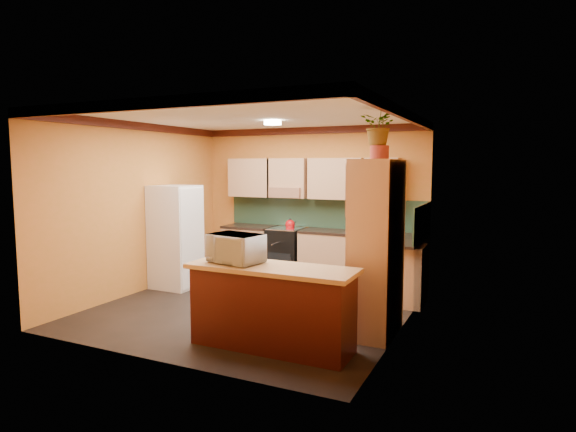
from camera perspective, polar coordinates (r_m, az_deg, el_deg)
The scene contains 15 objects.
room_shell at distance 6.98m, azimuth -2.85°, elevation 6.51°, with size 4.24×4.24×2.72m.
base_cabinets_back at distance 8.41m, azimuth 3.66°, elevation -4.87°, with size 3.65×0.60×0.88m, color tan.
countertop_back at distance 8.33m, azimuth 3.68°, elevation -1.77°, with size 3.65×0.62×0.04m, color black.
stove at distance 8.65m, azimuth -0.21°, elevation -4.45°, with size 0.58×0.58×0.91m, color black.
kettle at distance 8.48m, azimuth 0.26°, elevation -0.94°, with size 0.17×0.17×0.18m, color #A80B0E, non-canonical shape.
sink at distance 8.08m, azimuth 8.81°, elevation -1.82°, with size 0.48×0.40×0.03m, color silver.
base_cabinets_right at distance 7.30m, azimuth 12.79°, elevation -6.70°, with size 0.60×0.80×0.88m, color tan.
countertop_right at distance 7.21m, azimuth 12.87°, elevation -3.13°, with size 0.62×0.80×0.04m, color black.
fridge at distance 8.20m, azimuth -13.17°, elevation -2.39°, with size 0.68×0.66×1.70m, color white.
pantry at distance 5.83m, azimuth 10.44°, elevation -3.75°, with size 0.48×0.90×2.10m, color tan.
fern_pot at distance 5.79m, azimuth 10.79°, elevation 7.41°, with size 0.22×0.22×0.16m, color maroon.
fern at distance 5.81m, azimuth 10.85°, elevation 10.50°, with size 0.42×0.36×0.47m, color tan.
breakfast_bar at distance 5.43m, azimuth -1.93°, elevation -11.01°, with size 1.80×0.55×0.88m, color #481210.
bar_top at distance 5.31m, azimuth -1.95°, elevation -6.21°, with size 1.90×0.65×0.05m, color tan.
microwave at distance 5.49m, azimuth -6.23°, elevation -3.82°, with size 0.59×0.40×0.33m, color white.
Camera 1 is at (3.29, -5.89, 2.03)m, focal length 30.00 mm.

